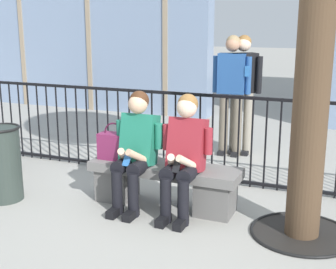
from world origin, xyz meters
TOP-DOWN VIEW (x-y plane):
  - ground_plane at (0.00, 0.00)m, footprint 60.00×60.00m
  - stone_bench at (0.00, 0.00)m, footprint 1.60×0.44m
  - seated_person_with_phone at (-0.26, -0.13)m, footprint 0.52×0.66m
  - seated_person_companion at (0.26, -0.13)m, footprint 0.52×0.66m
  - handbag_on_bench at (-0.58, -0.01)m, footprint 0.33×0.18m
  - bystander_at_railing at (0.12, 2.16)m, footprint 0.55×0.28m
  - bystander_further_back at (0.25, 2.28)m, footprint 0.55×0.41m
  - plaza_railing at (-0.00, 0.91)m, footprint 9.00×0.04m
  - trash_can at (-1.68, -0.51)m, footprint 0.43×0.43m

SIDE VIEW (x-z plane):
  - ground_plane at x=0.00m, z-range 0.00..0.00m
  - stone_bench at x=0.00m, z-range 0.05..0.50m
  - trash_can at x=-1.68m, z-range 0.01..0.82m
  - plaza_railing at x=0.00m, z-range 0.01..1.08m
  - handbag_on_bench at x=-0.58m, z-range 0.40..0.80m
  - seated_person_with_phone at x=-0.26m, z-range 0.04..1.26m
  - seated_person_companion at x=0.26m, z-range 0.04..1.26m
  - bystander_further_back at x=0.25m, z-range 0.15..1.86m
  - bystander_at_railing at x=0.12m, z-range 0.15..1.86m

